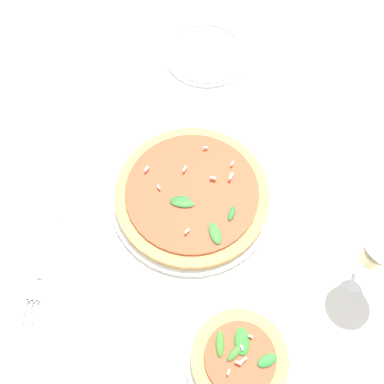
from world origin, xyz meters
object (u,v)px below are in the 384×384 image
(pizza_personal_side, at_px, (239,359))
(side_plate_white, at_px, (206,53))
(wine_glass, at_px, (378,252))
(pizza_arugula_main, at_px, (192,195))
(fork, at_px, (42,264))

(pizza_personal_side, distance_m, side_plate_white, 0.69)
(side_plate_white, bearing_deg, wine_glass, 32.07)
(pizza_arugula_main, distance_m, side_plate_white, 0.38)
(pizza_personal_side, distance_m, wine_glass, 0.29)
(fork, height_order, side_plate_white, side_plate_white)
(pizza_arugula_main, height_order, wine_glass, wine_glass)
(pizza_arugula_main, distance_m, pizza_personal_side, 0.32)
(wine_glass, relative_size, side_plate_white, 0.87)
(side_plate_white, bearing_deg, pizza_personal_side, 9.46)
(pizza_arugula_main, bearing_deg, wine_glass, 68.29)
(pizza_arugula_main, bearing_deg, fork, -57.94)
(wine_glass, bearing_deg, pizza_personal_side, -50.02)
(pizza_personal_side, relative_size, wine_glass, 1.07)
(fork, distance_m, side_plate_white, 0.61)
(wine_glass, bearing_deg, side_plate_white, -147.93)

